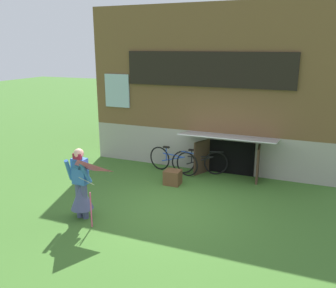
# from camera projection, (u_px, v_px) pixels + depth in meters

# --- Properties ---
(ground_plane) EXTENTS (60.00, 60.00, 0.00)m
(ground_plane) POSITION_uv_depth(u_px,v_px,m) (169.00, 208.00, 8.83)
(ground_plane) COLOR #3D6B28
(log_house) EXTENTS (7.82, 5.85, 5.08)m
(log_house) POSITION_uv_depth(u_px,v_px,m) (225.00, 84.00, 12.94)
(log_house) COLOR #9E998E
(log_house) RESTS_ON ground_plane
(person) EXTENTS (0.61, 0.53, 1.67)m
(person) POSITION_uv_depth(u_px,v_px,m) (81.00, 189.00, 8.14)
(person) COLOR #474C75
(person) RESTS_ON ground_plane
(kite) EXTENTS (0.75, 0.84, 1.49)m
(kite) POSITION_uv_depth(u_px,v_px,m) (79.00, 176.00, 7.41)
(kite) COLOR #E54C7F
(kite) RESTS_ON ground_plane
(bicycle_black) EXTENTS (1.68, 0.53, 0.79)m
(bicycle_black) POSITION_uv_depth(u_px,v_px,m) (200.00, 162.00, 11.07)
(bicycle_black) COLOR black
(bicycle_black) RESTS_ON ground_plane
(bicycle_blue) EXTENTS (1.76, 0.44, 0.82)m
(bicycle_blue) POSITION_uv_depth(u_px,v_px,m) (173.00, 161.00, 11.18)
(bicycle_blue) COLOR black
(bicycle_blue) RESTS_ON ground_plane
(wooden_crate) EXTENTS (0.46, 0.39, 0.42)m
(wooden_crate) POSITION_uv_depth(u_px,v_px,m) (173.00, 177.00, 10.27)
(wooden_crate) COLOR brown
(wooden_crate) RESTS_ON ground_plane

